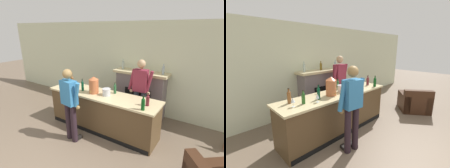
% 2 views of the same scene
% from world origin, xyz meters
% --- Properties ---
extents(wall_back_panel, '(12.00, 0.07, 2.75)m').
position_xyz_m(wall_back_panel, '(0.00, 3.65, 1.38)').
color(wall_back_panel, beige).
rests_on(wall_back_panel, ground_plane).
extents(bar_counter, '(2.98, 0.77, 0.98)m').
position_xyz_m(bar_counter, '(-0.17, 2.10, 0.49)').
color(bar_counter, '#513B23').
rests_on(bar_counter, ground_plane).
extents(fireplace_stone, '(1.59, 0.52, 1.67)m').
position_xyz_m(fireplace_stone, '(0.32, 3.39, 0.69)').
color(fireplace_stone, slate).
rests_on(fireplace_stone, ground_plane).
extents(armchair_black, '(1.21, 1.20, 0.78)m').
position_xyz_m(armchair_black, '(2.52, 1.22, 0.27)').
color(armchair_black, '#392013').
rests_on(armchair_black, ground_plane).
extents(potted_plant_corner, '(0.37, 0.46, 0.72)m').
position_xyz_m(potted_plant_corner, '(2.71, 2.93, 0.27)').
color(potted_plant_corner, '#935B3D').
rests_on(potted_plant_corner, ground_plane).
extents(person_customer, '(0.66, 0.34, 1.73)m').
position_xyz_m(person_customer, '(-0.49, 1.33, 0.96)').
color(person_customer, black).
rests_on(person_customer, ground_plane).
extents(person_bartender, '(0.66, 0.33, 1.82)m').
position_xyz_m(person_bartender, '(0.58, 2.76, 1.01)').
color(person_bartender, '#323945').
rests_on(person_bartender, ground_plane).
extents(copper_dispenser, '(0.25, 0.29, 0.43)m').
position_xyz_m(copper_dispenser, '(-0.38, 2.07, 1.19)').
color(copper_dispenser, '#BC6239').
rests_on(copper_dispenser, bar_counter).
extents(ice_bucket_steel, '(0.21, 0.21, 0.17)m').
position_xyz_m(ice_bucket_steel, '(-0.02, 2.10, 1.07)').
color(ice_bucket_steel, silver).
rests_on(ice_bucket_steel, bar_counter).
extents(wine_bottle_merlot_tall, '(0.07, 0.07, 0.32)m').
position_xyz_m(wine_bottle_merlot_tall, '(-0.74, 2.05, 1.12)').
color(wine_bottle_merlot_tall, '#073C23').
rests_on(wine_bottle_merlot_tall, bar_counter).
extents(wine_bottle_rose_blush, '(0.07, 0.07, 0.29)m').
position_xyz_m(wine_bottle_rose_blush, '(0.08, 2.33, 1.11)').
color(wine_bottle_rose_blush, '#23552D').
rests_on(wine_bottle_rose_blush, bar_counter).
extents(wine_bottle_cabernet_heavy, '(0.08, 0.08, 0.31)m').
position_xyz_m(wine_bottle_cabernet_heavy, '(-1.31, 2.25, 1.12)').
color(wine_bottle_cabernet_heavy, brown).
rests_on(wine_bottle_cabernet_heavy, bar_counter).
extents(wine_bottle_riesling_slim, '(0.08, 0.08, 0.31)m').
position_xyz_m(wine_bottle_riesling_slim, '(1.05, 1.83, 1.12)').
color(wine_bottle_riesling_slim, '#0C4114').
rests_on(wine_bottle_riesling_slim, bar_counter).
extents(wine_bottle_burgundy_dark, '(0.08, 0.08, 0.29)m').
position_xyz_m(wine_bottle_burgundy_dark, '(1.05, 2.08, 1.11)').
color(wine_bottle_burgundy_dark, '#5B1C22').
rests_on(wine_bottle_burgundy_dark, bar_counter).
extents(wine_bottle_chardonnay_pale, '(0.07, 0.07, 0.27)m').
position_xyz_m(wine_bottle_chardonnay_pale, '(-1.13, 2.03, 1.10)').
color(wine_bottle_chardonnay_pale, '#25541E').
rests_on(wine_bottle_chardonnay_pale, bar_counter).
extents(wine_glass_back_row, '(0.08, 0.08, 0.17)m').
position_xyz_m(wine_glass_back_row, '(-1.35, 2.02, 1.10)').
color(wine_glass_back_row, silver).
rests_on(wine_glass_back_row, bar_counter).
extents(wine_glass_mid_counter, '(0.08, 0.08, 0.18)m').
position_xyz_m(wine_glass_mid_counter, '(-0.51, 2.39, 1.10)').
color(wine_glass_mid_counter, silver).
rests_on(wine_glass_mid_counter, bar_counter).
extents(wine_glass_front_left, '(0.07, 0.07, 0.18)m').
position_xyz_m(wine_glass_front_left, '(-0.88, 1.91, 1.10)').
color(wine_glass_front_left, silver).
rests_on(wine_glass_front_left, bar_counter).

